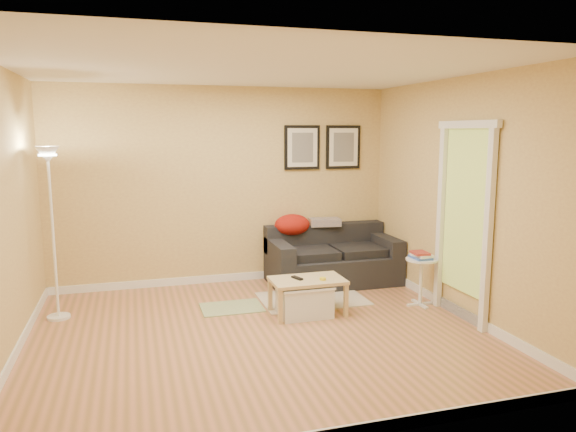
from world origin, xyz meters
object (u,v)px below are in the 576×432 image
object	(u,v)px
side_table	(421,282)
floor_lamp	(53,239)
coffee_table	(307,296)
storage_bin	(304,300)
sofa	(333,255)
book_stack	(421,255)

from	to	relation	value
side_table	floor_lamp	world-z (taller)	floor_lamp
coffee_table	side_table	bearing A→B (deg)	10.99
coffee_table	storage_bin	xyz separation A→B (m)	(-0.05, -0.04, -0.02)
coffee_table	storage_bin	world-z (taller)	coffee_table
coffee_table	sofa	bearing A→B (deg)	70.84
book_stack	floor_lamp	size ratio (longest dim) A/B	0.14
storage_bin	floor_lamp	bearing A→B (deg)	165.46
coffee_table	book_stack	distance (m)	1.42
storage_bin	floor_lamp	size ratio (longest dim) A/B	0.31
storage_bin	sofa	bearing A→B (deg)	55.77
coffee_table	floor_lamp	xyz separation A→B (m)	(-2.65, 0.63, 0.69)
storage_bin	book_stack	size ratio (longest dim) A/B	2.28
sofa	book_stack	size ratio (longest dim) A/B	6.68
sofa	side_table	distance (m)	1.35
book_stack	floor_lamp	distance (m)	4.08
side_table	floor_lamp	distance (m)	4.13
coffee_table	storage_bin	size ratio (longest dim) A/B	1.39
storage_bin	book_stack	bearing A→B (deg)	-0.96
sofa	side_table	xyz separation A→B (m)	(0.64, -1.18, -0.10)
side_table	book_stack	bearing A→B (deg)	120.47
floor_lamp	book_stack	bearing A→B (deg)	-9.88
sofa	floor_lamp	distance (m)	3.45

